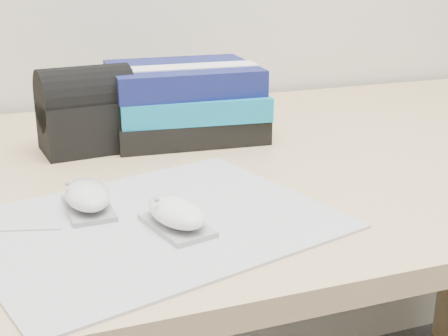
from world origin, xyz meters
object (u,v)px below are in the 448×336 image
object	(u,v)px
mouse_front	(177,214)
pouch	(86,110)
book_stack	(185,101)
mouse_rear	(88,197)
desk	(214,274)

from	to	relation	value
mouse_front	pouch	size ratio (longest dim) A/B	0.70
book_stack	pouch	world-z (taller)	pouch
mouse_rear	mouse_front	bearing A→B (deg)	-44.90
desk	mouse_rear	world-z (taller)	mouse_rear
mouse_rear	book_stack	size ratio (longest dim) A/B	0.36
mouse_front	mouse_rear	bearing A→B (deg)	135.10
book_stack	mouse_front	bearing A→B (deg)	-108.23
mouse_front	book_stack	world-z (taller)	book_stack
mouse_front	book_stack	xyz separation A→B (m)	(0.12, 0.37, 0.04)
mouse_rear	pouch	bearing A→B (deg)	81.46
desk	mouse_rear	size ratio (longest dim) A/B	16.69
pouch	mouse_front	bearing A→B (deg)	-82.19
mouse_rear	pouch	world-z (taller)	pouch
mouse_rear	mouse_front	size ratio (longest dim) A/B	0.92
mouse_rear	mouse_front	distance (m)	0.12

